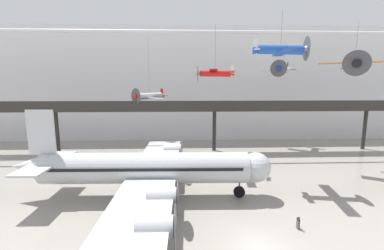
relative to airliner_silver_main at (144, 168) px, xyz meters
The scene contains 11 objects.
ground_plane 14.61m from the airliner_silver_main, 41.75° to the right, with size 260.00×260.00×0.00m, color gray.
hangar_back_wall 35.17m from the airliner_silver_main, 71.84° to the left, with size 140.00×3.00×25.77m.
mezzanine_walkway 23.19m from the airliner_silver_main, 62.24° to the left, with size 110.00×3.20×9.98m.
ceiling_truss_beam 28.59m from the airliner_silver_main, 60.92° to the left, with size 120.00×0.60×0.60m.
airliner_silver_main is the anchor object (origin of this frame).
suspended_plane_orange_highwing 32.48m from the airliner_silver_main, 16.31° to the left, with size 8.86×7.98×7.72m.
suspended_plane_silver_racer 22.12m from the airliner_silver_main, 95.07° to the left, with size 6.88×6.94×12.17m.
suspended_plane_white_twin 36.65m from the airliner_silver_main, 44.05° to the left, with size 8.15×7.56×7.46m.
suspended_plane_red_highwing 17.85m from the airliner_silver_main, 48.67° to the left, with size 5.72×7.00×8.45m.
suspended_plane_blue_trainer 21.86m from the airliner_silver_main, 14.34° to the left, with size 6.85×8.34×5.97m.
info_sign_pedestal 16.67m from the airliner_silver_main, 25.15° to the right, with size 0.16×0.78×1.24m.
Camera 1 is at (-6.20, -18.71, 13.08)m, focal length 24.00 mm.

